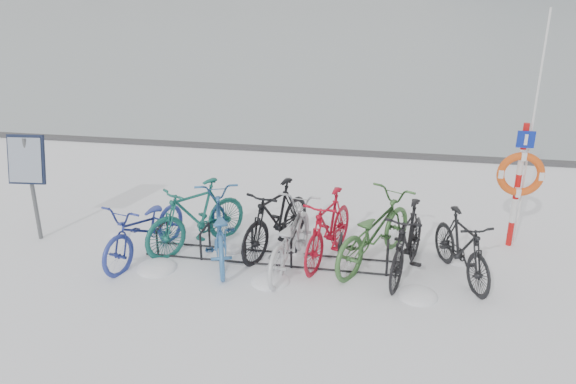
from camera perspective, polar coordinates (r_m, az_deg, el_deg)
name	(u,v)px	position (r m, az deg, el deg)	size (l,w,h in m)	color
ground	(271,259)	(8.93, -1.71, -6.82)	(900.00, 900.00, 0.00)	white
quay_edge	(319,151)	(14.34, 3.19, 4.16)	(400.00, 0.25, 0.10)	#3F3F42
bike_rack	(271,249)	(8.85, -1.73, -5.78)	(4.00, 0.48, 0.46)	black
info_board	(28,166)	(10.04, -24.94, 2.43)	(0.62, 0.28, 1.82)	#595B5E
lifebuoy_station	(521,174)	(9.57, 22.55, 1.68)	(0.72, 0.22, 3.77)	red
bike_0	(145,226)	(9.09, -14.28, -3.39)	(0.68, 1.96, 1.03)	navy
bike_1	(196,214)	(9.21, -9.29, -2.25)	(0.54, 1.92, 1.15)	#195E55
bike_2	(219,226)	(8.85, -7.07, -3.44)	(0.71, 2.03, 1.06)	#346EAD
bike_3	(276,216)	(9.02, -1.21, -2.46)	(0.54, 1.93, 1.16)	black
bike_4	(289,235)	(8.51, 0.13, -4.43)	(0.68, 1.95, 1.02)	silver
bike_5	(329,226)	(8.75, 4.15, -3.43)	(0.52, 1.85, 1.11)	#B50E23
bike_6	(374,228)	(8.73, 8.74, -3.69)	(0.74, 2.12, 1.11)	#3B6A34
bike_7	(407,240)	(8.46, 12.05, -4.75)	(0.52, 1.84, 1.11)	black
bike_8	(462,245)	(8.59, 17.26, -5.15)	(0.48, 1.71, 1.03)	black
snow_drifts	(271,272)	(8.56, -1.73, -8.12)	(6.00, 1.67, 0.21)	white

